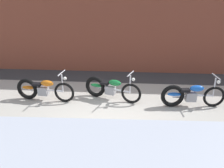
{
  "coord_description": "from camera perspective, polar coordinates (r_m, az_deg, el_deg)",
  "views": [
    {
      "loc": [
        0.54,
        -5.09,
        3.31
      ],
      "look_at": [
        0.03,
        1.45,
        0.75
      ],
      "focal_mm": 36.76,
      "sensor_mm": 36.0,
      "label": 1
    }
  ],
  "objects": [
    {
      "name": "motorcycle_green",
      "position": [
        7.67,
        -0.92,
        -1.0
      ],
      "size": [
        1.93,
        0.87,
        1.03
      ],
      "rotation": [
        0.0,
        0.0,
        -0.33
      ],
      "color": "black",
      "rests_on": "ground"
    },
    {
      "name": "sidewalk_slab",
      "position": [
        7.62,
        -0.02,
        -4.41
      ],
      "size": [
        36.0,
        3.5,
        0.01
      ],
      "primitive_type": "cube",
      "color": "#B2ADA3",
      "rests_on": "ground"
    },
    {
      "name": "brick_building_wall",
      "position": [
        10.33,
        1.54,
        17.35
      ],
      "size": [
        36.0,
        0.5,
        5.19
      ],
      "primitive_type": "cube",
      "color": "brown",
      "rests_on": "ground"
    },
    {
      "name": "motorcycle_blue",
      "position": [
        7.53,
        18.46,
        -2.6
      ],
      "size": [
        2.01,
        0.58,
        1.03
      ],
      "rotation": [
        0.0,
        0.0,
        0.08
      ],
      "color": "black",
      "rests_on": "ground"
    },
    {
      "name": "motorcycle_orange",
      "position": [
        7.93,
        -17.25,
        -1.22
      ],
      "size": [
        2.01,
        0.59,
        1.03
      ],
      "rotation": [
        0.0,
        0.0,
        -0.1
      ],
      "color": "black",
      "rests_on": "ground"
    },
    {
      "name": "ground_plane",
      "position": [
        6.09,
        -1.33,
        -11.57
      ],
      "size": [
        80.0,
        80.0,
        0.0
      ],
      "primitive_type": "plane",
      "color": "#38383A"
    }
  ]
}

